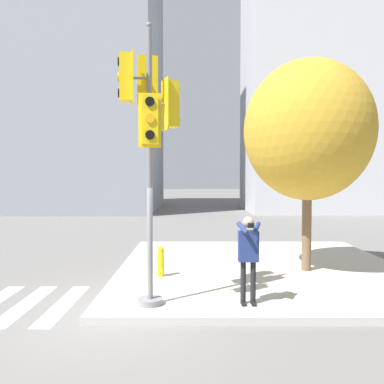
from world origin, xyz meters
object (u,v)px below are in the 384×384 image
at_px(traffic_signal_pole, 149,122).
at_px(fire_hydrant, 161,261).
at_px(person_photographer, 248,251).
at_px(street_tree, 308,131).

xyz_separation_m(traffic_signal_pole, fire_hydrant, (0.05, 2.11, -3.25)).
xyz_separation_m(person_photographer, street_tree, (2.00, 2.73, 2.74)).
relative_size(person_photographer, street_tree, 0.31).
relative_size(traffic_signal_pole, person_photographer, 3.16).
height_order(traffic_signal_pole, person_photographer, traffic_signal_pole).
relative_size(street_tree, fire_hydrant, 7.31).
bearing_deg(traffic_signal_pole, street_tree, 34.51).
relative_size(traffic_signal_pole, street_tree, 0.98).
bearing_deg(traffic_signal_pole, fire_hydrant, 88.71).
height_order(person_photographer, street_tree, street_tree).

